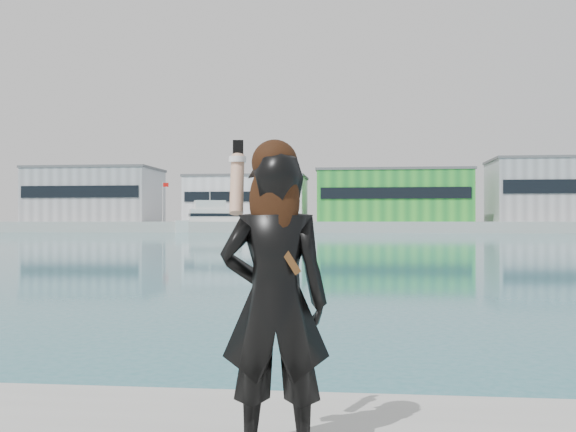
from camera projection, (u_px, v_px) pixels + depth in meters
name	position (u px, v px, depth m)	size (l,w,h in m)	color
far_quay	(353.00, 226.00, 133.22)	(320.00, 40.00, 2.00)	#9E9E99
warehouse_grey_left	(95.00, 195.00, 137.17)	(26.52, 16.36, 11.50)	gray
warehouse_white	(247.00, 199.00, 133.62)	(24.48, 15.35, 9.50)	silver
warehouse_green	(393.00, 196.00, 130.40)	(30.60, 16.36, 10.50)	#228A30
warehouse_grey_right	(556.00, 190.00, 126.97)	(25.50, 15.35, 12.50)	gray
flagpole_left	(163.00, 199.00, 128.38)	(1.28, 0.16, 8.00)	silver
flagpole_right	(470.00, 198.00, 121.94)	(1.28, 0.16, 8.00)	silver
motor_yacht	(217.00, 221.00, 120.16)	(17.38, 10.19, 7.84)	silver
buoy_far	(299.00, 235.00, 97.34)	(0.50, 0.50, 0.50)	yellow
woman	(274.00, 293.00, 3.60)	(0.66, 0.47, 1.79)	black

